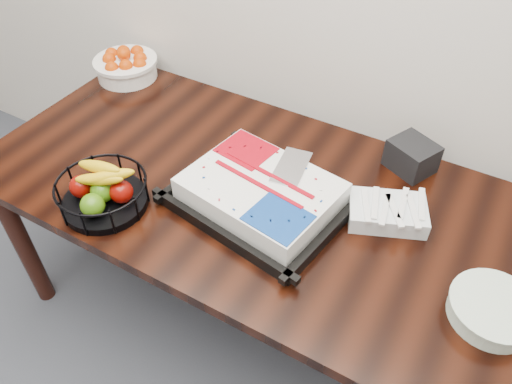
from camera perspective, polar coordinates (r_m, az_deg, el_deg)
The scene contains 7 objects.
table at distance 1.70m, azimuth -1.21°, elevation -1.24°, with size 1.80×0.90×0.75m.
cake_tray at distance 1.54m, azimuth 0.57°, elevation -0.20°, with size 0.56×0.47×0.10m.
tangerine_bowl at distance 2.22m, azimuth -14.72°, elevation 14.23°, with size 0.26×0.26×0.17m.
fruit_basket at distance 1.60m, azimuth -17.15°, elevation 0.12°, with size 0.28×0.28×0.15m.
plate_stack at distance 1.43m, azimuth 25.41°, elevation -12.10°, with size 0.22×0.22×0.05m.
fork_bag at distance 1.56m, azimuth 14.78°, elevation -2.19°, with size 0.27×0.23×0.07m.
napkin_box at distance 1.75m, azimuth 17.38°, elevation 3.93°, with size 0.14×0.12×0.10m, color black.
Camera 1 is at (0.63, 0.98, 1.86)m, focal length 35.00 mm.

